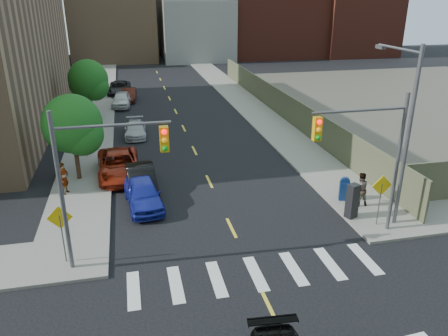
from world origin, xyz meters
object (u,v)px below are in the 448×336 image
parked_car_black (141,180)px  pedestrian_west (64,178)px  parked_car_grey (119,88)px  payphone (352,201)px  parked_car_silver (135,129)px  parked_car_white (122,99)px  parked_car_maroon (129,95)px  mailbox (344,189)px  parked_car_blue (143,194)px  parked_car_red (119,165)px  pedestrian_east (360,189)px

parked_car_black → pedestrian_west: (-4.38, 0.40, 0.34)m
parked_car_grey → payphone: 36.01m
parked_car_silver → parked_car_white: (-1.02, 10.59, 0.16)m
payphone → parked_car_maroon: bearing=88.8°
parked_car_grey → payphone: payphone is taller
parked_car_maroon → pedestrian_west: 24.28m
payphone → parked_car_black: bearing=129.8°
parked_car_silver → pedestrian_west: (-4.38, -10.79, 0.49)m
parked_car_grey → mailbox: bearing=-63.8°
parked_car_black → parked_car_grey: bearing=89.1°
parked_car_blue → pedestrian_west: bearing=145.6°
parked_car_black → parked_car_maroon: size_ratio=1.12×
parked_car_black → parked_car_red: (-1.30, 2.71, 0.03)m
parked_car_black → parked_car_silver: (0.00, 11.18, -0.15)m
parked_car_white → parked_car_grey: (-0.28, 6.31, -0.04)m
parked_car_blue → parked_car_white: bearing=86.7°
parked_car_blue → parked_car_black: 2.00m
parked_car_white → pedestrian_west: size_ratio=2.38×
parked_car_grey → pedestrian_east: bearing=-63.5°
mailbox → pedestrian_east: size_ratio=0.71×
parked_car_black → pedestrian_west: bearing=171.2°
payphone → pedestrian_west: (-14.88, 6.33, 0.02)m
parked_car_black → parked_car_white: 21.80m
parked_car_red → parked_car_maroon: bearing=84.4°
parked_car_black → mailbox: parked_car_black is taller
parked_car_black → payphone: size_ratio=2.49×
parked_car_black → parked_car_silver: parked_car_black is taller
parked_car_white → parked_car_blue: bearing=-81.7°
parked_car_silver → parked_car_grey: bearing=95.9°
parked_car_blue → parked_car_red: size_ratio=0.79×
parked_car_red → parked_car_maroon: parked_car_red is taller
parked_car_blue → parked_car_silver: 13.18m
parked_car_grey → mailbox: (12.41, -32.02, 0.08)m
parked_car_white → parked_car_grey: size_ratio=0.86×
parked_car_grey → payphone: (11.80, -34.02, 0.34)m
payphone → mailbox: bearing=52.4°
parked_car_blue → payphone: (10.50, -3.93, 0.31)m
parked_car_grey → pedestrian_east: 35.28m
parked_car_grey → pedestrian_east: (12.90, -32.84, 0.37)m
parked_car_silver → mailbox: 18.76m
mailbox → parked_car_grey: bearing=132.6°
parked_car_blue → pedestrian_east: pedestrian_east is taller
pedestrian_west → parked_car_blue: bearing=-93.7°
parked_car_maroon → parked_car_grey: size_ratio=0.78×
parked_car_blue → parked_car_grey: (-1.30, 30.09, -0.03)m
parked_car_black → parked_car_maroon: 24.32m
parked_car_white → mailbox: parked_car_white is taller
payphone → parked_car_silver: bearing=100.8°
parked_car_silver → parked_car_maroon: parked_car_maroon is taller
payphone → pedestrian_west: size_ratio=0.97×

